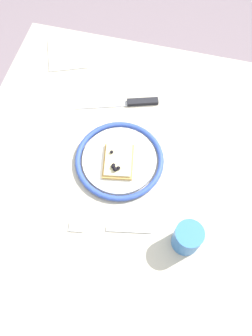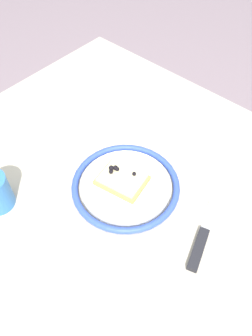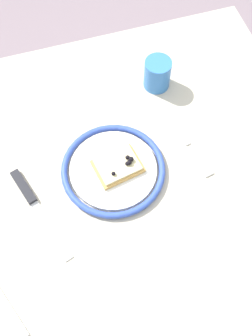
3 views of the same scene
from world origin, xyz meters
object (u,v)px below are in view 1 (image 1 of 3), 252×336
at_px(plate, 119,160).
at_px(napkin, 67,53).
at_px(pizza_slice_near, 117,161).
at_px(dining_table, 118,185).
at_px(cup, 187,238).
at_px(fork, 109,229).
at_px(knife, 131,103).

xyz_separation_m(plate, napkin, (0.33, 0.25, -0.01)).
relative_size(pizza_slice_near, napkin, 0.85).
bearing_deg(dining_table, pizza_slice_near, 9.33).
bearing_deg(cup, pizza_slice_near, 52.05).
height_order(plate, napkin, plate).
bearing_deg(plate, pizza_slice_near, 176.35).
bearing_deg(plate, napkin, 37.33).
relative_size(dining_table, pizza_slice_near, 8.08).
distance_m(dining_table, plate, 0.12).
distance_m(cup, napkin, 0.68).
relative_size(cup, napkin, 0.60).
bearing_deg(pizza_slice_near, cup, -127.95).
bearing_deg(plate, dining_table, -176.91).
xyz_separation_m(pizza_slice_near, fork, (-0.17, -0.02, -0.02)).
distance_m(dining_table, pizza_slice_near, 0.13).
height_order(plate, pizza_slice_near, pizza_slice_near).
bearing_deg(plate, knife, 3.50).
relative_size(dining_table, knife, 3.89).
height_order(dining_table, cup, cup).
height_order(pizza_slice_near, cup, cup).
relative_size(pizza_slice_near, fork, 0.56).
xyz_separation_m(knife, fork, (-0.38, -0.03, -0.00)).
height_order(dining_table, pizza_slice_near, pizza_slice_near).
xyz_separation_m(pizza_slice_near, cup, (-0.16, -0.21, 0.02)).
xyz_separation_m(dining_table, knife, (0.21, 0.01, 0.11)).
bearing_deg(cup, dining_table, 53.94).
distance_m(fork, napkin, 0.58).
relative_size(knife, napkin, 1.75).
bearing_deg(knife, cup, -149.04).
height_order(pizza_slice_near, knife, pizza_slice_near).
xyz_separation_m(plate, fork, (-0.19, -0.02, -0.01)).
xyz_separation_m(pizza_slice_near, knife, (0.20, 0.01, -0.02)).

